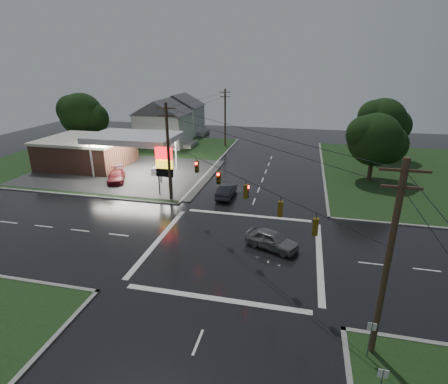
% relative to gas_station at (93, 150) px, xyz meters
% --- Properties ---
extents(ground, '(120.00, 120.00, 0.00)m').
position_rel_gas_station_xyz_m(ground, '(25.68, -19.70, -2.55)').
color(ground, black).
rests_on(ground, ground).
extents(grass_nw, '(36.00, 36.00, 0.08)m').
position_rel_gas_station_xyz_m(grass_nw, '(-0.32, 6.30, -2.51)').
color(grass_nw, black).
rests_on(grass_nw, ground).
extents(gas_station, '(26.20, 18.00, 5.60)m').
position_rel_gas_station_xyz_m(gas_station, '(0.00, 0.00, 0.00)').
color(gas_station, '#2D2D2D').
rests_on(gas_station, ground).
extents(pylon_sign, '(2.00, 0.35, 6.00)m').
position_rel_gas_station_xyz_m(pylon_sign, '(15.18, -9.20, 1.46)').
color(pylon_sign, '#59595E').
rests_on(pylon_sign, ground).
extents(utility_pole_nw, '(2.20, 0.32, 11.00)m').
position_rel_gas_station_xyz_m(utility_pole_nw, '(16.18, -10.20, 3.17)').
color(utility_pole_nw, '#382619').
rests_on(utility_pole_nw, ground).
extents(utility_pole_se, '(2.20, 0.32, 11.00)m').
position_rel_gas_station_xyz_m(utility_pole_se, '(35.18, -29.20, 3.17)').
color(utility_pole_se, '#382619').
rests_on(utility_pole_se, ground).
extents(utility_pole_n, '(2.20, 0.32, 10.50)m').
position_rel_gas_station_xyz_m(utility_pole_n, '(16.18, 18.30, 2.92)').
color(utility_pole_n, '#382619').
rests_on(utility_pole_n, ground).
extents(traffic_signals, '(26.87, 26.87, 1.47)m').
position_rel_gas_station_xyz_m(traffic_signals, '(25.69, -19.72, 3.93)').
color(traffic_signals, black).
rests_on(traffic_signals, ground).
extents(house_near, '(11.05, 8.48, 8.60)m').
position_rel_gas_station_xyz_m(house_near, '(4.73, 16.30, 1.86)').
color(house_near, silver).
rests_on(house_near, ground).
extents(house_far, '(11.05, 8.48, 8.60)m').
position_rel_gas_station_xyz_m(house_far, '(3.73, 28.30, 1.86)').
color(house_far, silver).
rests_on(house_far, ground).
extents(tree_nw_behind, '(8.93, 7.60, 10.00)m').
position_rel_gas_station_xyz_m(tree_nw_behind, '(-8.17, 10.29, 3.63)').
color(tree_nw_behind, black).
rests_on(tree_nw_behind, ground).
extents(tree_ne_near, '(7.99, 6.80, 8.98)m').
position_rel_gas_station_xyz_m(tree_ne_near, '(39.82, 2.29, 3.01)').
color(tree_ne_near, black).
rests_on(tree_ne_near, ground).
extents(tree_ne_far, '(8.46, 7.20, 9.80)m').
position_rel_gas_station_xyz_m(tree_ne_far, '(42.83, 14.29, 3.63)').
color(tree_ne_far, black).
rests_on(tree_ne_far, ground).
extents(car_north, '(1.73, 4.72, 1.54)m').
position_rel_gas_station_xyz_m(car_north, '(22.27, -7.97, -1.78)').
color(car_north, black).
rests_on(car_north, ground).
extents(car_crossing, '(5.00, 3.55, 1.58)m').
position_rel_gas_station_xyz_m(car_crossing, '(28.70, -18.95, -1.76)').
color(car_crossing, slate).
rests_on(car_crossing, ground).
extents(car_pump, '(3.93, 5.44, 1.46)m').
position_rel_gas_station_xyz_m(car_pump, '(6.76, -5.70, -1.81)').
color(car_pump, maroon).
rests_on(car_pump, ground).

